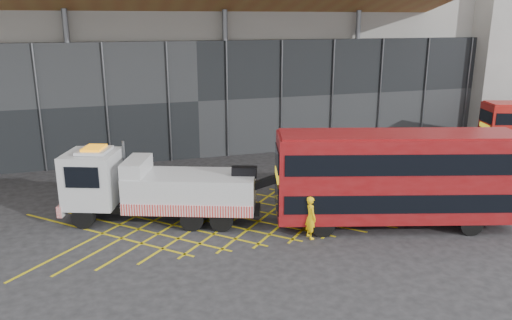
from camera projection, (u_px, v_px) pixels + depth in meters
name	position (u px, v px, depth m)	size (l,w,h in m)	color
ground_plane	(206.00, 221.00, 24.01)	(120.00, 120.00, 0.00)	#242426
road_markings	(238.00, 217.00, 24.48)	(19.96, 7.16, 0.01)	gold
construction_building	(177.00, 25.00, 39.00)	(55.00, 23.97, 18.00)	gray
east_building	(511.00, 12.00, 45.32)	(15.00, 12.00, 20.00)	gray
recovery_truck	(154.00, 187.00, 23.59)	(10.43, 5.57, 3.71)	black
bus_towed	(396.00, 175.00, 22.82)	(11.23, 5.52, 4.47)	maroon
worker	(310.00, 217.00, 21.92)	(0.71, 0.47, 1.96)	yellow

